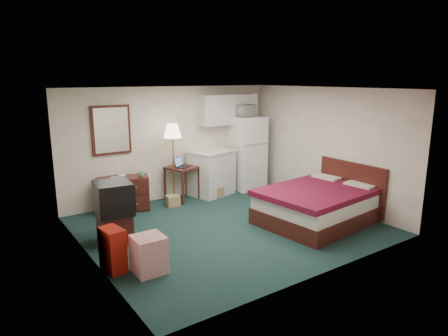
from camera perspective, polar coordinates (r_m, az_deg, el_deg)
floor at (r=7.48m, az=0.63°, el=-8.27°), size 5.00×4.50×0.01m
ceiling at (r=6.98m, az=0.68°, el=11.25°), size 5.00×4.50×0.01m
walls at (r=7.12m, az=0.66°, el=1.15°), size 5.01×4.51×2.50m
mirror at (r=8.43m, az=-15.82°, el=5.25°), size 0.80×0.06×1.00m
upper_cabinets at (r=9.54m, az=0.63°, el=8.38°), size 1.50×0.35×0.70m
headboard at (r=8.41m, az=17.71°, el=-2.55°), size 0.06×1.56×1.00m
dresser at (r=8.49m, az=-14.21°, el=-3.56°), size 1.13×0.78×0.71m
floor_lamp at (r=8.63m, az=-7.24°, el=0.55°), size 0.47×0.47×1.74m
desk at (r=8.97m, az=-6.00°, el=-2.17°), size 0.76×0.76×0.76m
exercise_ball at (r=9.29m, az=-3.08°, el=-2.39°), size 0.56×0.56×0.51m
kitchen_counter at (r=9.30m, az=-1.80°, el=-0.76°), size 1.07×0.91×1.01m
fridge at (r=9.76m, az=3.28°, el=2.17°), size 0.76×0.76×1.78m
bed at (r=7.75m, az=13.09°, el=-5.31°), size 2.18×1.78×0.65m
tv_stand at (r=7.00m, az=-15.31°, el=-8.12°), size 0.52×0.56×0.49m
suitcase at (r=5.95m, az=-15.61°, el=-11.20°), size 0.30×0.42×0.64m
retail_box at (r=5.83m, az=-10.67°, el=-12.02°), size 0.43×0.43×0.53m
file_bin at (r=8.19m, az=-14.85°, el=-5.66°), size 0.53×0.46×0.31m
cardboard_box_a at (r=8.62m, az=-7.33°, el=-4.67°), size 0.29×0.26×0.23m
cardboard_box_b at (r=9.18m, az=-1.00°, el=-3.40°), size 0.24×0.27×0.25m
laptop at (r=8.79m, az=-5.89°, el=0.80°), size 0.41×0.39×0.22m
crt_tv at (r=6.82m, az=-15.55°, el=-4.16°), size 0.64×0.68×0.54m
microwave at (r=9.60m, az=2.90°, el=8.39°), size 0.57×0.41×0.35m
book_a at (r=8.28m, az=-16.03°, el=-0.72°), size 0.15×0.12×0.24m
book_b at (r=8.50m, az=-14.92°, el=-0.44°), size 0.14×0.09×0.20m
mug at (r=8.30m, az=-11.75°, el=-0.85°), size 0.15×0.14×0.12m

